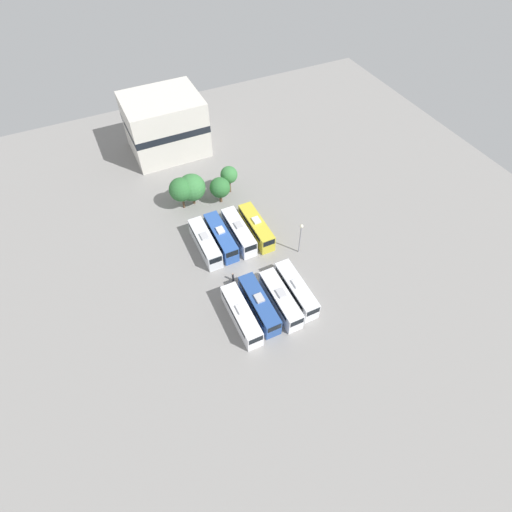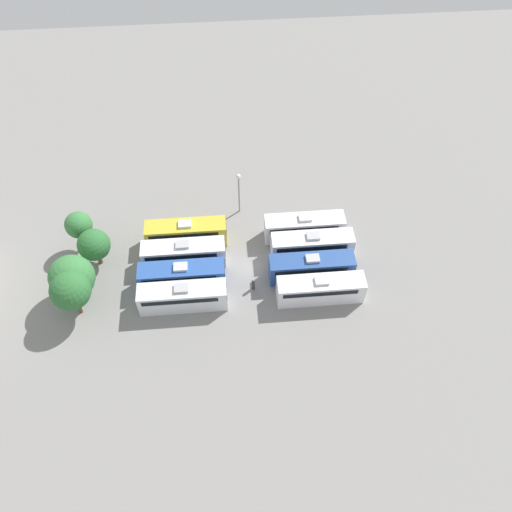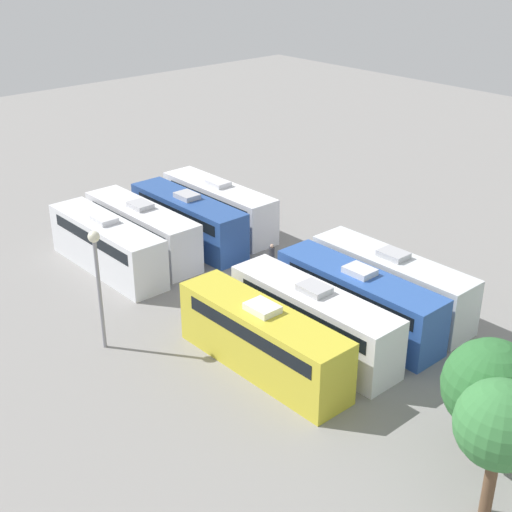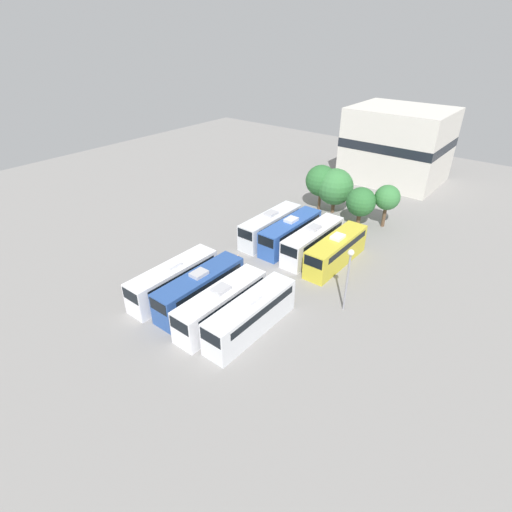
% 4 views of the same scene
% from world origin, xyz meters
% --- Properties ---
extents(ground_plane, '(121.77, 121.77, 0.00)m').
position_xyz_m(ground_plane, '(0.00, 0.00, 0.00)').
color(ground_plane, gray).
extents(bus_0, '(2.54, 10.18, 3.65)m').
position_xyz_m(bus_0, '(-4.93, -8.05, 1.81)').
color(bus_0, white).
rests_on(bus_0, ground_plane).
extents(bus_1, '(2.54, 10.18, 3.65)m').
position_xyz_m(bus_1, '(-1.71, -7.47, 1.81)').
color(bus_1, '#284C93').
rests_on(bus_1, ground_plane).
extents(bus_2, '(2.54, 10.18, 3.65)m').
position_xyz_m(bus_2, '(1.67, -8.06, 1.81)').
color(bus_2, white).
rests_on(bus_2, ground_plane).
extents(bus_3, '(2.54, 10.18, 3.65)m').
position_xyz_m(bus_3, '(4.71, -7.51, 1.81)').
color(bus_3, silver).
rests_on(bus_3, ground_plane).
extents(bus_4, '(2.54, 10.18, 3.65)m').
position_xyz_m(bus_4, '(-4.66, 7.90, 1.81)').
color(bus_4, silver).
rests_on(bus_4, ground_plane).
extents(bus_5, '(2.54, 10.18, 3.65)m').
position_xyz_m(bus_5, '(-1.67, 8.00, 1.81)').
color(bus_5, '#2D56A8').
rests_on(bus_5, ground_plane).
extents(bus_6, '(2.54, 10.18, 3.65)m').
position_xyz_m(bus_6, '(1.65, 7.82, 1.81)').
color(bus_6, white).
rests_on(bus_6, ground_plane).
extents(bus_7, '(2.54, 10.18, 3.65)m').
position_xyz_m(bus_7, '(4.94, 7.53, 1.81)').
color(bus_7, gold).
rests_on(bus_7, ground_plane).
extents(worker_person, '(0.36, 0.36, 1.85)m').
position_xyz_m(worker_person, '(-3.03, -0.38, 0.86)').
color(worker_person, '#333338').
rests_on(worker_person, ground_plane).
extents(light_pole, '(0.60, 0.60, 6.65)m').
position_xyz_m(light_pole, '(9.78, 0.47, 4.61)').
color(light_pole, gray).
rests_on(light_pole, ground_plane).
extents(tree_0, '(4.48, 4.48, 6.70)m').
position_xyz_m(tree_0, '(-4.63, 19.85, 4.44)').
color(tree_0, brown).
rests_on(tree_0, ground_plane).
extents(tree_1, '(5.17, 5.17, 6.54)m').
position_xyz_m(tree_1, '(-2.47, 20.13, 3.95)').
color(tree_1, brown).
rests_on(tree_1, ground_plane).
extents(tree_2, '(3.93, 3.93, 5.46)m').
position_xyz_m(tree_2, '(2.46, 18.36, 3.48)').
color(tree_2, brown).
rests_on(tree_2, ground_plane).
extents(tree_3, '(3.33, 3.33, 5.86)m').
position_xyz_m(tree_3, '(5.19, 20.34, 4.15)').
color(tree_3, brown).
rests_on(tree_3, ground_plane).
extents(depot_building, '(15.67, 13.11, 12.19)m').
position_xyz_m(depot_building, '(-1.37, 39.36, 6.16)').
color(depot_building, beige).
rests_on(depot_building, ground_plane).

